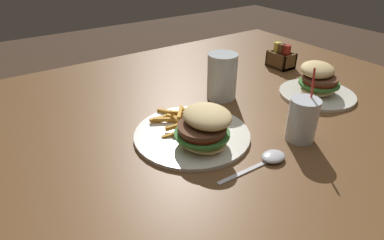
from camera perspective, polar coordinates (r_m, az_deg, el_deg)
dining_table at (r=0.99m, az=8.59°, el=-2.10°), size 1.34×1.42×0.70m
meal_plate_near at (r=0.79m, az=1.07°, el=-1.79°), size 0.30×0.30×0.11m
beer_glass at (r=1.00m, az=5.35°, el=7.64°), size 0.09×0.09×0.14m
juice_glass at (r=0.84m, az=18.98°, el=-0.24°), size 0.07×0.07×0.18m
spoon at (r=0.76m, az=13.87°, el=-6.53°), size 0.05×0.19×0.02m
meal_plate_far at (r=1.10m, az=21.45°, el=6.00°), size 0.24×0.24×0.11m
condiment_caddy at (r=1.31m, az=15.52°, el=10.54°), size 0.09×0.07×0.09m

